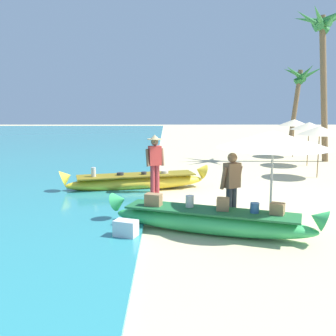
{
  "coord_description": "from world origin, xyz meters",
  "views": [
    {
      "loc": [
        -2.31,
        -9.62,
        2.77
      ],
      "look_at": [
        -2.36,
        1.7,
        0.9
      ],
      "focal_mm": 42.8,
      "sensor_mm": 36.0,
      "label": 1
    }
  ],
  "objects_px": {
    "boat_yellow_midground": "(138,181)",
    "cooler_box": "(128,230)",
    "palm_tree_tall_inland": "(324,39)",
    "boat_green_foreground": "(212,220)",
    "person_vendor_hatted": "(157,161)",
    "patio_umbrella_large": "(275,140)",
    "person_tourist_customer": "(233,184)",
    "palm_tree_leaning_seaward": "(302,83)"
  },
  "relations": [
    {
      "from": "boat_yellow_midground",
      "to": "cooler_box",
      "type": "bearing_deg",
      "value": -88.11
    },
    {
      "from": "boat_yellow_midground",
      "to": "palm_tree_tall_inland",
      "type": "bearing_deg",
      "value": 38.11
    },
    {
      "from": "boat_green_foreground",
      "to": "person_vendor_hatted",
      "type": "height_order",
      "value": "person_vendor_hatted"
    },
    {
      "from": "boat_yellow_midground",
      "to": "patio_umbrella_large",
      "type": "distance_m",
      "value": 5.29
    },
    {
      "from": "boat_yellow_midground",
      "to": "patio_umbrella_large",
      "type": "relative_size",
      "value": 1.91
    },
    {
      "from": "boat_green_foreground",
      "to": "person_tourist_customer",
      "type": "height_order",
      "value": "person_tourist_customer"
    },
    {
      "from": "person_vendor_hatted",
      "to": "patio_umbrella_large",
      "type": "height_order",
      "value": "patio_umbrella_large"
    },
    {
      "from": "palm_tree_tall_inland",
      "to": "cooler_box",
      "type": "bearing_deg",
      "value": -125.46
    },
    {
      "from": "person_vendor_hatted",
      "to": "patio_umbrella_large",
      "type": "distance_m",
      "value": 4.17
    },
    {
      "from": "cooler_box",
      "to": "boat_yellow_midground",
      "type": "bearing_deg",
      "value": 112.23
    },
    {
      "from": "person_vendor_hatted",
      "to": "person_tourist_customer",
      "type": "height_order",
      "value": "person_vendor_hatted"
    },
    {
      "from": "patio_umbrella_large",
      "to": "cooler_box",
      "type": "bearing_deg",
      "value": -163.77
    },
    {
      "from": "boat_green_foreground",
      "to": "patio_umbrella_large",
      "type": "relative_size",
      "value": 1.85
    },
    {
      "from": "boat_yellow_midground",
      "to": "boat_green_foreground",
      "type": "bearing_deg",
      "value": -65.84
    },
    {
      "from": "person_vendor_hatted",
      "to": "boat_yellow_midground",
      "type": "bearing_deg",
      "value": 130.45
    },
    {
      "from": "boat_green_foreground",
      "to": "boat_yellow_midground",
      "type": "height_order",
      "value": "boat_yellow_midground"
    },
    {
      "from": "person_tourist_customer",
      "to": "cooler_box",
      "type": "height_order",
      "value": "person_tourist_customer"
    },
    {
      "from": "boat_green_foreground",
      "to": "palm_tree_tall_inland",
      "type": "height_order",
      "value": "palm_tree_tall_inland"
    },
    {
      "from": "palm_tree_leaning_seaward",
      "to": "cooler_box",
      "type": "distance_m",
      "value": 19.3
    },
    {
      "from": "palm_tree_leaning_seaward",
      "to": "cooler_box",
      "type": "xyz_separation_m",
      "value": [
        -8.77,
        -16.79,
        -3.69
      ]
    },
    {
      "from": "palm_tree_tall_inland",
      "to": "boat_green_foreground",
      "type": "bearing_deg",
      "value": -119.94
    },
    {
      "from": "person_tourist_customer",
      "to": "patio_umbrella_large",
      "type": "distance_m",
      "value": 1.35
    },
    {
      "from": "person_tourist_customer",
      "to": "palm_tree_tall_inland",
      "type": "distance_m",
      "value": 12.14
    },
    {
      "from": "person_vendor_hatted",
      "to": "palm_tree_tall_inland",
      "type": "xyz_separation_m",
      "value": [
        7.33,
        6.95,
        4.51
      ]
    },
    {
      "from": "person_vendor_hatted",
      "to": "person_tourist_customer",
      "type": "distance_m",
      "value": 3.37
    },
    {
      "from": "person_vendor_hatted",
      "to": "palm_tree_leaning_seaward",
      "type": "relative_size",
      "value": 0.36
    },
    {
      "from": "palm_tree_tall_inland",
      "to": "palm_tree_leaning_seaward",
      "type": "distance_m",
      "value": 6.16
    },
    {
      "from": "palm_tree_leaning_seaward",
      "to": "person_tourist_customer",
      "type": "bearing_deg",
      "value": -112.48
    },
    {
      "from": "boat_green_foreground",
      "to": "cooler_box",
      "type": "height_order",
      "value": "boat_green_foreground"
    },
    {
      "from": "boat_green_foreground",
      "to": "boat_yellow_midground",
      "type": "xyz_separation_m",
      "value": [
        -1.91,
        4.25,
        -0.01
      ]
    },
    {
      "from": "boat_yellow_midground",
      "to": "patio_umbrella_large",
      "type": "height_order",
      "value": "patio_umbrella_large"
    },
    {
      "from": "person_vendor_hatted",
      "to": "palm_tree_leaning_seaward",
      "type": "distance_m",
      "value": 15.53
    },
    {
      "from": "patio_umbrella_large",
      "to": "palm_tree_leaning_seaward",
      "type": "xyz_separation_m",
      "value": [
        5.63,
        15.88,
        1.94
      ]
    },
    {
      "from": "person_tourist_customer",
      "to": "palm_tree_leaning_seaward",
      "type": "xyz_separation_m",
      "value": [
        6.47,
        15.63,
        2.98
      ]
    },
    {
      "from": "person_vendor_hatted",
      "to": "palm_tree_tall_inland",
      "type": "distance_m",
      "value": 11.07
    },
    {
      "from": "palm_tree_tall_inland",
      "to": "cooler_box",
      "type": "relative_size",
      "value": 15.13
    },
    {
      "from": "boat_yellow_midground",
      "to": "person_tourist_customer",
      "type": "height_order",
      "value": "person_tourist_customer"
    },
    {
      "from": "palm_tree_tall_inland",
      "to": "cooler_box",
      "type": "xyz_separation_m",
      "value": [
        -7.79,
        -10.94,
        -5.35
      ]
    },
    {
      "from": "boat_green_foreground",
      "to": "cooler_box",
      "type": "xyz_separation_m",
      "value": [
        -1.75,
        -0.45,
        -0.08
      ]
    },
    {
      "from": "palm_tree_tall_inland",
      "to": "patio_umbrella_large",
      "type": "bearing_deg",
      "value": -114.91
    },
    {
      "from": "person_tourist_customer",
      "to": "patio_umbrella_large",
      "type": "bearing_deg",
      "value": -16.45
    },
    {
      "from": "person_vendor_hatted",
      "to": "palm_tree_tall_inland",
      "type": "height_order",
      "value": "palm_tree_tall_inland"
    }
  ]
}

